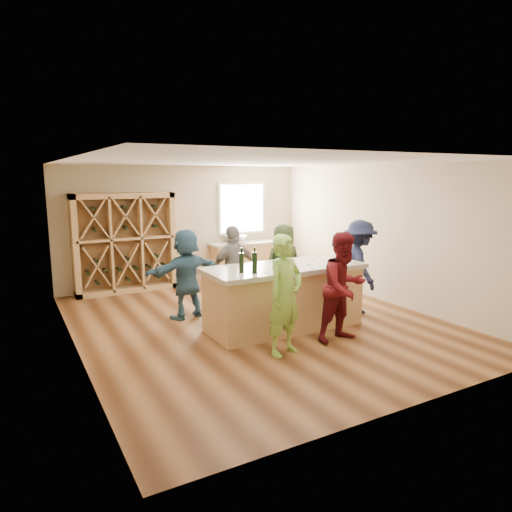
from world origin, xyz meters
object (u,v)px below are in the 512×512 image
wine_bottle_b (255,263)px  wine_bottle_e (276,260)px  wine_rack (125,243)px  person_near_left (285,295)px  person_far_right (283,264)px  person_far_left (186,274)px  person_far_mid (234,270)px  wine_bottle_a (242,263)px  sink (236,239)px  person_server (359,266)px  person_near_right (344,287)px  tasting_counter_base (284,299)px  wine_bottle_d (275,262)px

wine_bottle_b → wine_bottle_e: 0.51m
wine_rack → person_near_left: wine_rack is taller
person_near_left → wine_rack: bearing=87.3°
person_far_right → person_far_left: bearing=1.8°
person_far_mid → person_far_left: (-0.88, 0.17, -0.01)m
wine_rack → person_far_right: bearing=-44.5°
wine_bottle_e → person_far_right: person_far_right is taller
wine_bottle_a → wine_bottle_b: 0.21m
sink → person_server: (0.80, -3.60, -0.13)m
wine_bottle_a → person_near_left: (0.27, -0.84, -0.36)m
wine_bottle_a → person_near_right: person_near_right is taller
wine_bottle_e → person_near_left: bearing=-113.3°
wine_bottle_a → person_far_left: bearing=103.5°
person_server → person_far_left: bearing=87.5°
tasting_counter_base → wine_bottle_e: wine_bottle_e is taller
wine_bottle_b → tasting_counter_base: bearing=21.5°
wine_rack → person_server: bearing=-46.3°
person_near_right → person_far_mid: bearing=107.8°
tasting_counter_base → person_far_left: bearing=132.8°
wine_bottle_d → person_near_left: 0.84m
person_far_right → person_far_left: person_far_left is taller
wine_bottle_a → wine_bottle_e: wine_bottle_a is taller
wine_bottle_d → person_far_left: 1.88m
person_near_left → person_near_right: person_near_left is taller
person_near_left → wine_bottle_e: bearing=50.4°
wine_bottle_d → wine_bottle_a: bearing=167.2°
person_far_right → wine_bottle_a: bearing=44.2°
wine_rack → person_far_right: size_ratio=1.35×
tasting_counter_base → person_near_left: 1.23m
sink → wine_bottle_e: 4.01m
wine_bottle_d → person_far_right: person_far_right is taller
sink → person_far_mid: bearing=-117.4°
tasting_counter_base → wine_bottle_a: size_ratio=8.32×
wine_bottle_d → person_near_left: person_near_left is taller
person_far_mid → wine_bottle_d: bearing=83.8°
wine_bottle_b → wine_bottle_e: bearing=18.3°
person_near_right → person_far_left: bearing=123.0°
wine_rack → person_far_right: 3.58m
wine_bottle_d → person_server: size_ratio=0.17×
tasting_counter_base → person_near_right: bearing=-63.9°
wine_rack → wine_bottle_a: 4.01m
person_server → tasting_counter_base: bearing=113.4°
wine_bottle_e → sink: bearing=72.8°
wine_bottle_e → person_far_left: size_ratio=0.18×
sink → wine_bottle_b: (-1.67, -3.98, 0.23)m
wine_bottle_e → person_near_right: size_ratio=0.17×
person_near_left → person_far_left: 2.41m
sink → wine_bottle_d: wine_bottle_d is taller
sink → person_far_mid: person_far_mid is taller
person_near_left → person_far_mid: bearing=67.1°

